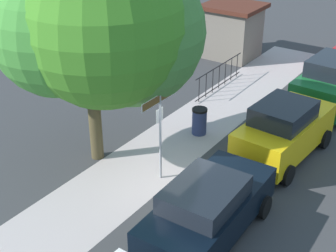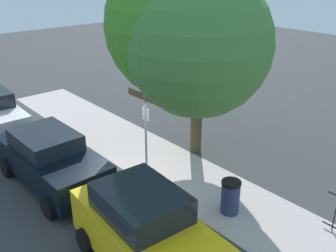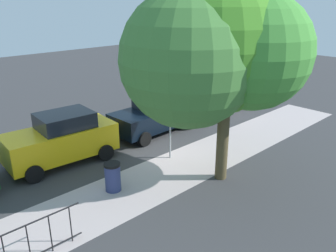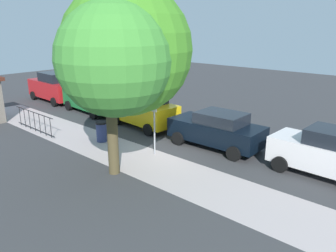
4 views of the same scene
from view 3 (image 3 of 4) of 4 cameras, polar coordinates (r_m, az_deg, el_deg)
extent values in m
plane|color=#38383A|center=(14.39, 0.03, -4.38)|extent=(60.00, 60.00, 0.00)
cube|color=#B4A5A4|center=(12.33, -2.59, -8.90)|extent=(24.00, 2.60, 0.00)
cylinder|color=#9EA0A5|center=(13.38, 0.36, 0.54)|extent=(0.07, 0.07, 2.97)
cube|color=brown|center=(13.02, 0.37, 5.55)|extent=(1.67, 0.02, 0.22)
cube|color=white|center=(13.02, 0.37, 5.55)|extent=(1.70, 0.02, 0.25)
cube|color=silver|center=(13.16, 0.43, 3.21)|extent=(0.32, 0.02, 0.42)
cylinder|color=#4E4329|center=(12.00, 8.99, -2.18)|extent=(0.41, 0.41, 2.95)
sphere|color=#429135|center=(11.65, 13.91, 11.80)|extent=(3.79, 3.79, 3.79)
sphere|color=#408823|center=(11.75, 7.39, 13.28)|extent=(4.76, 4.76, 4.76)
sphere|color=#447F37|center=(11.19, 3.41, 10.92)|extent=(4.48, 4.48, 4.48)
cube|color=white|center=(19.78, 8.07, 4.89)|extent=(4.06, 1.82, 0.98)
cube|color=black|center=(19.77, 8.64, 7.14)|extent=(1.97, 1.56, 0.55)
cylinder|color=black|center=(18.39, 7.26, 2.14)|extent=(0.65, 0.24, 0.64)
cylinder|color=black|center=(19.49, 3.48, 3.33)|extent=(0.65, 0.24, 0.64)
cylinder|color=black|center=(20.45, 12.32, 3.71)|extent=(0.65, 0.24, 0.64)
cylinder|color=black|center=(21.45, 8.65, 4.73)|extent=(0.65, 0.24, 0.64)
cube|color=black|center=(16.32, -2.07, 1.54)|extent=(4.42, 1.90, 0.87)
cube|color=black|center=(16.29, -1.42, 4.04)|extent=(2.14, 1.63, 0.50)
cylinder|color=black|center=(14.92, -3.90, -2.15)|extent=(0.64, 0.23, 0.64)
cylinder|color=black|center=(16.24, -8.07, -0.41)|extent=(0.64, 0.23, 0.64)
cylinder|color=black|center=(16.88, 3.74, 0.58)|extent=(0.64, 0.23, 0.64)
cylinder|color=black|center=(18.05, -0.52, 1.96)|extent=(0.64, 0.23, 0.64)
cube|color=yellow|center=(13.83, -17.23, -2.55)|extent=(4.23, 2.02, 1.07)
cube|color=black|center=(13.63, -16.64, 0.91)|extent=(2.08, 1.66, 0.58)
cylinder|color=black|center=(12.90, -21.20, -7.39)|extent=(0.65, 0.26, 0.64)
cylinder|color=black|center=(14.42, -23.48, -4.75)|extent=(0.65, 0.26, 0.64)
cylinder|color=black|center=(13.85, -10.27, -4.31)|extent=(0.65, 0.26, 0.64)
cylinder|color=black|center=(15.28, -13.49, -2.15)|extent=(0.65, 0.26, 0.64)
cylinder|color=black|center=(8.90, -25.83, -16.01)|extent=(3.87, 0.04, 0.04)
cylinder|color=black|center=(9.64, -15.75, -15.33)|extent=(0.03, 0.03, 1.05)
cylinder|color=black|center=(9.46, -18.79, -16.46)|extent=(0.03, 0.03, 1.05)
cylinder|color=black|center=(9.32, -21.99, -17.58)|extent=(0.03, 0.03, 1.05)
cylinder|color=navy|center=(11.67, -9.09, -8.45)|extent=(0.52, 0.52, 0.90)
cylinder|color=black|center=(11.45, -9.22, -6.30)|extent=(0.55, 0.55, 0.08)
camera|label=1|loc=(25.08, 6.31, 25.76)|focal=51.98mm
camera|label=2|loc=(15.70, -45.42, 16.20)|focal=40.75mm
camera|label=4|loc=(18.26, 50.07, 11.62)|focal=35.48mm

